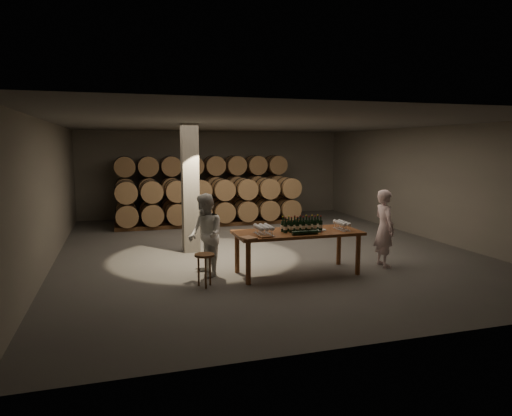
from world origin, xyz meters
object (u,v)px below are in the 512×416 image
object	(u,v)px
plate	(320,230)
stool	(205,260)
tasting_table	(297,236)
notebook_near	(265,236)
person_man	(384,228)
person_woman	(206,235)
bottle_cluster	(302,226)

from	to	relation	value
plate	stool	world-z (taller)	plate
plate	stool	bearing A→B (deg)	-173.02
stool	tasting_table	bearing A→B (deg)	9.28
notebook_near	person_man	xyz separation A→B (m)	(2.90, 0.40, -0.06)
plate	person_woman	size ratio (longest dim) A/B	0.16
tasting_table	plate	world-z (taller)	plate
bottle_cluster	stool	distance (m)	2.17
notebook_near	stool	bearing A→B (deg)	168.82
notebook_near	person_man	distance (m)	2.93
notebook_near	person_man	world-z (taller)	person_man
notebook_near	person_woman	bearing A→B (deg)	134.18
notebook_near	person_woman	size ratio (longest dim) A/B	0.13
bottle_cluster	plate	bearing A→B (deg)	1.40
plate	notebook_near	xyz separation A→B (m)	(-1.33, -0.38, 0.01)
tasting_table	person_woman	world-z (taller)	person_woman
tasting_table	stool	world-z (taller)	tasting_table
bottle_cluster	person_man	xyz separation A→B (m)	(1.98, 0.04, -0.16)
tasting_table	bottle_cluster	xyz separation A→B (m)	(0.08, -0.03, 0.22)
tasting_table	person_woman	size ratio (longest dim) A/B	1.53
tasting_table	plate	size ratio (longest dim) A/B	9.61
person_woman	plate	bearing A→B (deg)	69.26
notebook_near	person_woman	xyz separation A→B (m)	(-1.02, 0.79, -0.07)
stool	person_man	xyz separation A→B (m)	(4.07, 0.34, 0.34)
tasting_table	person_man	world-z (taller)	person_man
bottle_cluster	tasting_table	bearing A→B (deg)	159.45
tasting_table	notebook_near	world-z (taller)	notebook_near
bottle_cluster	stool	xyz separation A→B (m)	(-2.09, -0.30, -0.50)
notebook_near	person_man	bearing A→B (deg)	0.14
notebook_near	stool	size ratio (longest dim) A/B	0.36
tasting_table	notebook_near	xyz separation A→B (m)	(-0.83, -0.40, 0.12)
person_man	plate	bearing A→B (deg)	93.93
person_woman	tasting_table	bearing A→B (deg)	67.27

